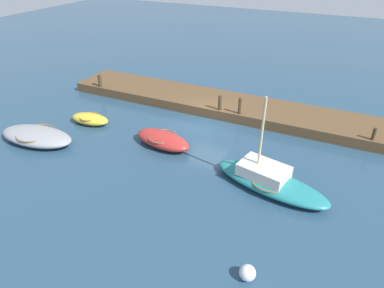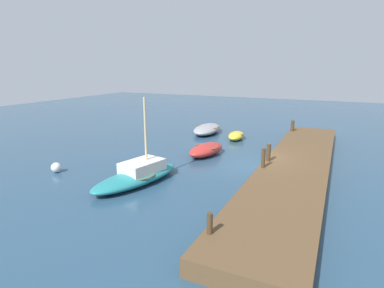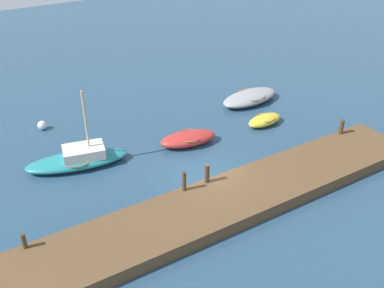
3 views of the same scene
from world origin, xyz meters
TOP-DOWN VIEW (x-y plane):
  - ground_plane at (0.00, 0.00)m, footprint 84.00×84.00m
  - dock_platform at (0.00, -2.41)m, footprint 21.95×3.49m
  - rowboat_red at (1.12, 3.60)m, footprint 3.63×2.06m
  - sailboat_teal at (-5.18, 4.78)m, footprint 5.79×3.01m
  - motorboat_grey at (7.77, 6.30)m, footprint 4.68×2.41m
  - dinghy_yellow at (6.57, 3.19)m, footprint 2.61×1.38m
  - mooring_post_west at (-9.35, -0.91)m, footprint 0.19×0.19m
  - mooring_post_mid_west at (-1.81, -0.91)m, footprint 0.21×0.21m
  - mooring_post_mid_east at (-0.50, -0.91)m, footprint 0.24×0.24m
  - mooring_post_east at (8.92, -0.91)m, footprint 0.27×0.27m
  - marker_buoy at (-5.78, 9.97)m, footprint 0.57×0.57m

SIDE VIEW (x-z plane):
  - ground_plane at x=0.00m, z-range 0.00..0.00m
  - marker_buoy at x=-5.78m, z-range 0.00..0.57m
  - dock_platform at x=0.00m, z-range 0.00..0.64m
  - dinghy_yellow at x=6.57m, z-range 0.01..0.65m
  - motorboat_grey at x=7.77m, z-range 0.01..0.79m
  - rowboat_red at x=1.12m, z-range 0.01..0.81m
  - sailboat_teal at x=-5.18m, z-range -1.75..2.64m
  - mooring_post_west at x=-9.35m, z-range 0.64..1.36m
  - mooring_post_east at x=8.92m, z-range 0.64..1.52m
  - mooring_post_mid_east at x=-0.50m, z-range 0.64..1.64m
  - mooring_post_mid_west at x=-1.81m, z-range 0.64..1.70m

